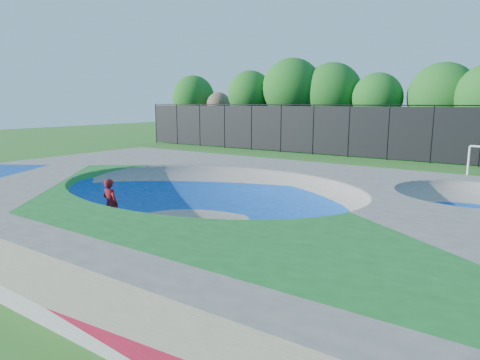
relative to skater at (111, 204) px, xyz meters
The scene contains 6 objects.
ground 3.35m from the skater, 40.62° to the left, with size 120.00×120.00×0.00m, color #25621B.
skate_deck 3.24m from the skater, 40.62° to the left, with size 22.00×14.00×1.50m, color gray.
skater is the anchor object (origin of this frame).
skateboard 0.84m from the skater, ahead, with size 0.78×0.22×0.05m, color black.
fence 23.27m from the skater, 83.93° to the left, with size 48.09×0.09×4.04m.
treeline 28.68m from the skater, 85.39° to the left, with size 52.06×7.15×8.34m.
Camera 1 is at (9.02, -11.04, 4.22)m, focal length 32.00 mm.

